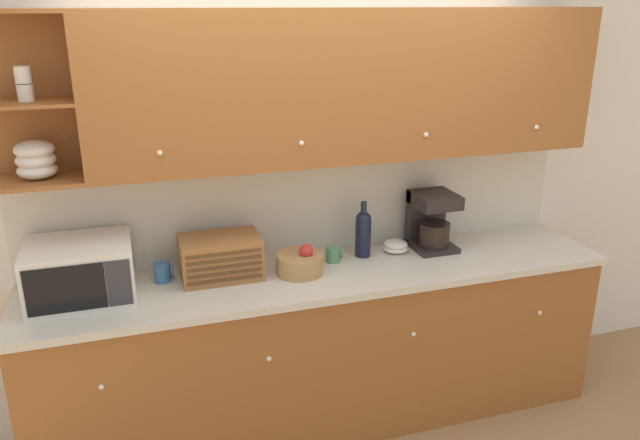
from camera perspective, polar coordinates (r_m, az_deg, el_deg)
ground_plane at (r=4.12m, az=-0.94°, el=-15.11°), size 24.00×24.00×0.00m
wall_back at (r=3.58m, az=-1.19°, el=2.58°), size 5.57×0.06×2.60m
counter_unit at (r=3.62m, az=0.46°, el=-11.49°), size 3.19×0.64×0.95m
backsplash_panel at (r=3.57m, az=-1.02°, el=1.48°), size 3.17×0.01×0.58m
upper_cabinets at (r=3.33m, az=2.43°, el=12.09°), size 3.17×0.34×0.78m
microwave at (r=3.27m, az=-21.08°, el=-4.34°), size 0.50×0.42×0.28m
mug_blue_second at (r=3.36m, az=-14.19°, el=-4.65°), size 0.10×0.09×0.10m
bread_box at (r=3.32m, az=-9.09°, el=-3.38°), size 0.42×0.27×0.22m
fruit_basket at (r=3.35m, az=-1.83°, el=-3.95°), size 0.25×0.25×0.17m
mug at (r=3.50m, az=1.24°, el=-3.15°), size 0.09×0.08×0.09m
wine_bottle at (r=3.55m, az=3.96°, el=-1.05°), size 0.09×0.09×0.33m
bowl_stack_on_counter at (r=3.67m, az=6.92°, el=-2.38°), size 0.15×0.15×0.07m
coffee_maker at (r=3.72m, az=10.16°, el=0.01°), size 0.24×0.26×0.34m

